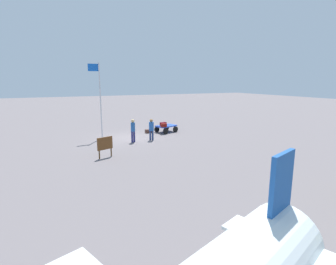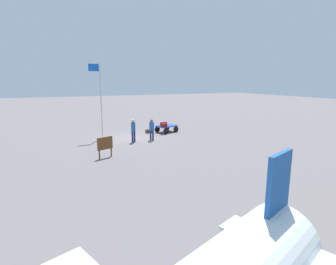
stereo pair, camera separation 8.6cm
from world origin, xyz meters
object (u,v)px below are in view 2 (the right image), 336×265
luggage_cart (166,127)px  suitcase_dark (164,125)px  flagpole (100,95)px  signboard (105,144)px  worker_trailing (133,129)px  suitcase_navy (164,124)px  suitcase_maroon (149,131)px  worker_lead (152,128)px

luggage_cart → suitcase_dark: size_ratio=4.12×
flagpole → signboard: flagpole is taller
luggage_cart → worker_trailing: size_ratio=1.18×
suitcase_navy → luggage_cart: bearing=-174.1°
luggage_cart → suitcase_maroon: luggage_cart is taller
luggage_cart → signboard: signboard is taller
worker_trailing → signboard: size_ratio=1.38×
suitcase_maroon → worker_lead: (0.86, 2.85, 0.84)m
suitcase_dark → worker_lead: bearing=44.4°
worker_trailing → signboard: bearing=49.0°
worker_trailing → signboard: worker_trailing is taller
worker_trailing → suitcase_maroon: bearing=-129.3°
luggage_cart → suitcase_navy: (0.29, 0.03, 0.33)m
suitcase_dark → luggage_cart: bearing=-128.0°
suitcase_maroon → signboard: size_ratio=0.49×
suitcase_dark → suitcase_maroon: size_ratio=0.80×
luggage_cart → signboard: bearing=40.6°
suitcase_dark → signboard: (6.10, 5.01, 0.04)m
worker_lead → worker_trailing: (1.48, 0.01, 0.02)m
worker_lead → flagpole: 4.83m
worker_trailing → flagpole: size_ratio=0.29×
flagpole → suitcase_maroon: bearing=-174.6°
worker_trailing → signboard: (2.76, 3.17, -0.21)m
worker_lead → flagpole: flagpole is taller
suitcase_maroon → flagpole: (4.24, 0.40, 3.27)m
suitcase_navy → signboard: size_ratio=0.48×
luggage_cart → suitcase_navy: suitcase_navy is taller
luggage_cart → suitcase_dark: (0.52, 0.66, 0.32)m
suitcase_maroon → worker_lead: 3.09m
luggage_cart → worker_lead: bearing=46.3°
suitcase_dark → flagpole: 5.91m
suitcase_navy → worker_trailing: worker_trailing is taller
suitcase_maroon → suitcase_navy: bearing=162.4°
suitcase_dark → flagpole: (5.24, -0.62, 2.66)m
suitcase_navy → suitcase_dark: (0.22, 0.63, -0.01)m
luggage_cart → worker_lead: (2.38, 2.49, 0.54)m
suitcase_navy → suitcase_maroon: bearing=-17.6°
suitcase_navy → suitcase_dark: size_ratio=1.22×
luggage_cart → suitcase_dark: bearing=52.0°
suitcase_navy → worker_lead: 3.23m
worker_lead → worker_trailing: bearing=0.4°
suitcase_maroon → signboard: (5.09, 6.03, 0.65)m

